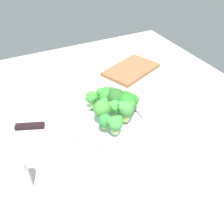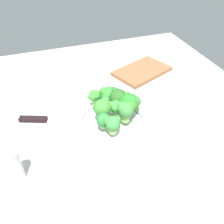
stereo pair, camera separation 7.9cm
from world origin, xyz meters
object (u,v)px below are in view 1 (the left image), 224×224
object	(u,v)px
knife	(16,127)
broccoli_floret_7	(125,109)
broccoli_floret_6	(115,123)
broccoli_floret_2	(103,108)
broccoli_floret_8	(105,121)
pepper_shaker	(23,176)
cutting_board	(131,70)
broccoli_floret_4	(106,95)
broccoli_floret_5	(92,98)
broccoli_floret_3	(115,107)
broccoli_floret_0	(116,97)
bowl	(112,124)
broccoli_floret_1	(128,102)

from	to	relation	value
knife	broccoli_floret_7	bearing A→B (deg)	-26.06
broccoli_floret_6	broccoli_floret_2	bearing A→B (deg)	94.58
broccoli_floret_8	pepper_shaker	xyz separation A→B (cm)	(-26.55, -7.54, -2.11)
broccoli_floret_8	cutting_board	world-z (taller)	broccoli_floret_8
broccoli_floret_6	knife	xyz separation A→B (cm)	(-27.44, 19.89, -6.91)
broccoli_floret_4	broccoli_floret_7	xyz separation A→B (cm)	(2.17, -9.80, 0.19)
pepper_shaker	broccoli_floret_2	bearing A→B (deg)	23.85
broccoli_floret_5	broccoli_floret_7	size ratio (longest dim) A/B	0.90
broccoli_floret_4	pepper_shaker	distance (cm)	37.11
broccoli_floret_3	pepper_shaker	size ratio (longest dim) A/B	0.61
broccoli_floret_4	broccoli_floret_7	world-z (taller)	broccoli_floret_4
broccoli_floret_0	broccoli_floret_3	xyz separation A→B (cm)	(-2.22, -3.89, -0.71)
broccoli_floret_3	broccoli_floret_4	world-z (taller)	broccoli_floret_4
broccoli_floret_0	broccoli_floret_4	world-z (taller)	broccoli_floret_0
knife	bowl	bearing A→B (deg)	-25.84
broccoli_floret_5	broccoli_floret_0	bearing A→B (deg)	-29.78
broccoli_floret_5	broccoli_floret_8	world-z (taller)	broccoli_floret_5
broccoli_floret_0	knife	bearing A→B (deg)	164.11
broccoli_floret_3	broccoli_floret_6	size ratio (longest dim) A/B	1.05
broccoli_floret_1	knife	xyz separation A→B (cm)	(-35.61, 13.19, -7.78)
broccoli_floret_0	pepper_shaker	size ratio (longest dim) A/B	0.77
broccoli_floret_4	knife	world-z (taller)	broccoli_floret_4
broccoli_floret_3	broccoli_floret_8	distance (cm)	6.82
broccoli_floret_0	broccoli_floret_5	distance (cm)	8.13
broccoli_floret_2	broccoli_floret_7	bearing A→B (deg)	-31.14
broccoli_floret_7	pepper_shaker	world-z (taller)	broccoli_floret_7
broccoli_floret_0	broccoli_floret_2	distance (cm)	6.84
broccoli_floret_2	broccoli_floret_7	size ratio (longest dim) A/B	1.04
bowl	broccoli_floret_7	xyz separation A→B (cm)	(3.72, -1.96, 6.19)
bowl	broccoli_floret_6	xyz separation A→B (cm)	(-1.75, -5.76, 5.43)
bowl	broccoli_floret_0	distance (cm)	8.90
bowl	broccoli_floret_4	distance (cm)	9.99
broccoli_floret_2	broccoli_floret_3	xyz separation A→B (cm)	(3.90, -0.84, -0.50)
pepper_shaker	bowl	bearing A→B (deg)	19.40
broccoli_floret_4	broccoli_floret_5	distance (cm)	4.90
bowl	broccoli_floret_0	xyz separation A→B (cm)	(3.78, 4.75, 6.52)
broccoli_floret_7	cutting_board	size ratio (longest dim) A/B	0.29
broccoli_floret_2	cutting_board	size ratio (longest dim) A/B	0.30
broccoli_floret_7	pepper_shaker	xyz separation A→B (cm)	(-34.17, -8.76, -3.19)
broccoli_floret_0	broccoli_floret_2	xyz separation A→B (cm)	(-6.12, -3.05, -0.21)
bowl	broccoli_floret_7	size ratio (longest dim) A/B	3.58
broccoli_floret_5	broccoli_floret_7	distance (cm)	12.81
broccoli_floret_0	broccoli_floret_1	bearing A→B (deg)	-55.17
broccoli_floret_6	pepper_shaker	xyz separation A→B (cm)	(-28.70, -4.96, -2.43)
broccoli_floret_2	broccoli_floret_3	bearing A→B (deg)	-12.19
broccoli_floret_4	knife	xyz separation A→B (cm)	(-30.73, 6.29, -7.48)
broccoli_floret_8	broccoli_floret_2	bearing A→B (deg)	72.39
broccoli_floret_3	broccoli_floret_7	world-z (taller)	broccoli_floret_7
broccoli_floret_4	knife	size ratio (longest dim) A/B	0.28
broccoli_floret_6	cutting_board	xyz separation A→B (cm)	(26.52, 36.10, -6.66)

